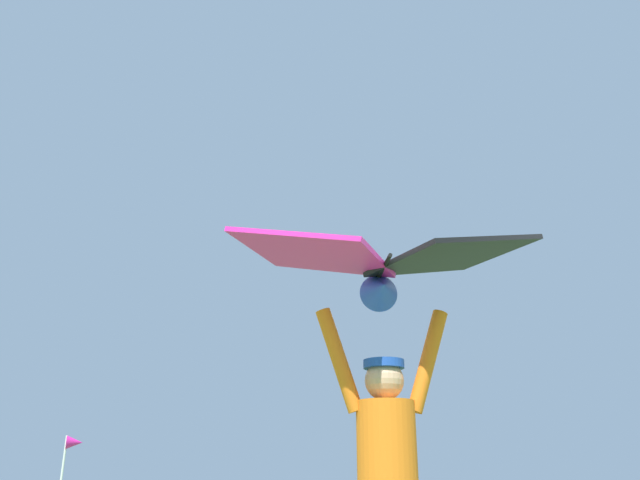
# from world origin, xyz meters

# --- Properties ---
(held_stunt_kite) EXTENTS (1.82, 1.21, 0.41)m
(held_stunt_kite) POSITION_xyz_m (-0.08, -0.45, 2.19)
(held_stunt_kite) COLOR black
(marker_flag) EXTENTS (0.30, 0.24, 1.61)m
(marker_flag) POSITION_xyz_m (-1.60, 8.97, 1.40)
(marker_flag) COLOR silver
(marker_flag) RESTS_ON ground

